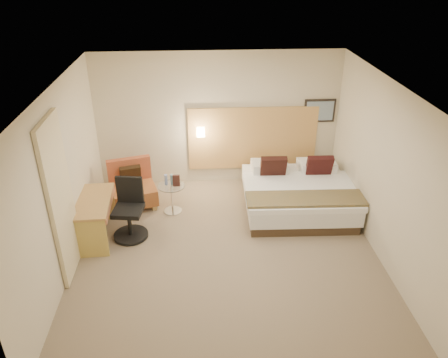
{
  "coord_description": "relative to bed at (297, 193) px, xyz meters",
  "views": [
    {
      "loc": [
        -0.41,
        -5.66,
        4.36
      ],
      "look_at": [
        -0.01,
        0.47,
        1.1
      ],
      "focal_mm": 35.0,
      "sensor_mm": 36.0,
      "label": 1
    }
  ],
  "objects": [
    {
      "name": "wall_left",
      "position": [
        -3.82,
        -1.29,
        1.04
      ],
      "size": [
        0.02,
        5.0,
        2.7
      ],
      "primitive_type": "cube",
      "color": "beige",
      "rests_on": "floor"
    },
    {
      "name": "lamp_arm",
      "position": [
        -1.76,
        1.13,
        0.84
      ],
      "size": [
        0.02,
        0.12,
        0.02
      ],
      "primitive_type": "cylinder",
      "rotation": [
        1.57,
        0.0,
        0.0
      ],
      "color": "white",
      "rests_on": "wall_back"
    },
    {
      "name": "art_frame",
      "position": [
        0.61,
        1.19,
        1.19
      ],
      "size": [
        0.62,
        0.03,
        0.47
      ],
      "primitive_type": "cube",
      "color": "black",
      "rests_on": "wall_back"
    },
    {
      "name": "floor",
      "position": [
        -1.41,
        -1.29,
        -0.32
      ],
      "size": [
        4.8,
        5.0,
        0.02
      ],
      "primitive_type": "cube",
      "color": "#7F6D55",
      "rests_on": "ground"
    },
    {
      "name": "desk",
      "position": [
        -3.52,
        -0.72,
        0.26
      ],
      "size": [
        0.58,
        1.18,
        0.73
      ],
      "color": "#B08145",
      "rests_on": "floor"
    },
    {
      "name": "ceiling",
      "position": [
        -1.41,
        -1.29,
        2.4
      ],
      "size": [
        4.8,
        5.0,
        0.02
      ],
      "primitive_type": "cube",
      "color": "white",
      "rests_on": "floor"
    },
    {
      "name": "bed",
      "position": [
        0.0,
        0.0,
        0.0
      ],
      "size": [
        2.04,
        1.98,
        0.97
      ],
      "color": "#3B2C1D",
      "rests_on": "floor"
    },
    {
      "name": "wall_right",
      "position": [
        1.0,
        -1.29,
        1.04
      ],
      "size": [
        0.02,
        5.0,
        2.7
      ],
      "primitive_type": "cube",
      "color": "beige",
      "rests_on": "floor"
    },
    {
      "name": "lounge_chair",
      "position": [
        -3.08,
        0.35,
        0.03
      ],
      "size": [
        0.98,
        0.91,
        0.86
      ],
      "color": "#A0724B",
      "rests_on": "floor"
    },
    {
      "name": "side_table",
      "position": [
        -2.32,
        0.02,
        -0.01
      ],
      "size": [
        0.5,
        0.5,
        0.55
      ],
      "color": "silver",
      "rests_on": "floor"
    },
    {
      "name": "wall_front",
      "position": [
        -1.41,
        -3.8,
        1.04
      ],
      "size": [
        4.8,
        0.02,
        2.7
      ],
      "primitive_type": "cube",
      "color": "beige",
      "rests_on": "floor"
    },
    {
      "name": "headboard_panel",
      "position": [
        -0.71,
        1.18,
        0.64
      ],
      "size": [
        2.6,
        0.04,
        1.3
      ],
      "primitive_type": "cube",
      "color": "tan",
      "rests_on": "wall_back"
    },
    {
      "name": "art_canvas",
      "position": [
        0.61,
        1.17,
        1.19
      ],
      "size": [
        0.54,
        0.01,
        0.39
      ],
      "primitive_type": "cube",
      "color": "#778FA4",
      "rests_on": "wall_back"
    },
    {
      "name": "bottle_a",
      "position": [
        -2.42,
        0.07,
        0.33
      ],
      "size": [
        0.06,
        0.06,
        0.2
      ],
      "primitive_type": "cylinder",
      "rotation": [
        0.0,
        0.0,
        -0.02
      ],
      "color": "#8599CD",
      "rests_on": "side_table"
    },
    {
      "name": "lamp_shade",
      "position": [
        -1.76,
        1.07,
        0.84
      ],
      "size": [
        0.15,
        0.15,
        0.15
      ],
      "primitive_type": "cube",
      "color": "#FFEDC6",
      "rests_on": "wall_back"
    },
    {
      "name": "desk_chair",
      "position": [
        -3.0,
        -0.7,
        0.11
      ],
      "size": [
        0.66,
        0.66,
        1.03
      ],
      "color": "black",
      "rests_on": "floor"
    },
    {
      "name": "wall_back",
      "position": [
        -1.41,
        1.22,
        1.04
      ],
      "size": [
        4.8,
        0.02,
        2.7
      ],
      "primitive_type": "cube",
      "color": "beige",
      "rests_on": "floor"
    },
    {
      "name": "curtain",
      "position": [
        -3.77,
        -1.54,
        0.91
      ],
      "size": [
        0.06,
        0.9,
        2.42
      ],
      "primitive_type": "cube",
      "color": "beige",
      "rests_on": "wall_left"
    },
    {
      "name": "menu_folder",
      "position": [
        -2.23,
        0.01,
        0.34
      ],
      "size": [
        0.13,
        0.05,
        0.22
      ],
      "primitive_type": "cube",
      "rotation": [
        0.0,
        0.0,
        -0.02
      ],
      "color": "#3D1E19",
      "rests_on": "side_table"
    },
    {
      "name": "bottle_b",
      "position": [
        -2.31,
        0.08,
        0.33
      ],
      "size": [
        0.06,
        0.06,
        0.2
      ],
      "primitive_type": "cylinder",
      "rotation": [
        0.0,
        0.0,
        -0.02
      ],
      "color": "#77A6B9",
      "rests_on": "side_table"
    }
  ]
}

